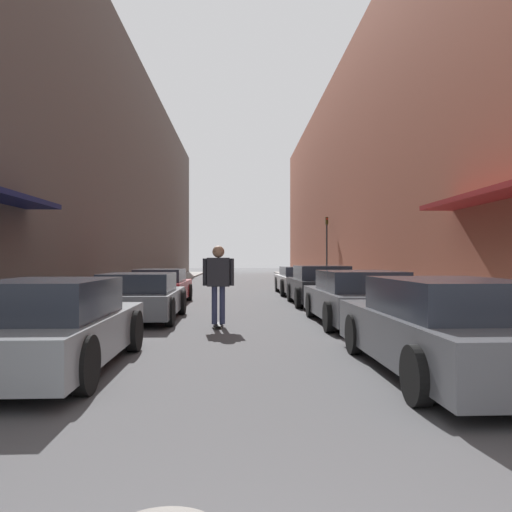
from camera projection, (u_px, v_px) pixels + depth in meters
The scene contains 14 objects.
ground at pixel (241, 293), 22.69m from camera, with size 118.23×118.23×0.00m, color #424244.
curb_strip_left at pixel (157, 286), 27.90m from camera, with size 1.80×53.74×0.12m.
curb_strip_right at pixel (323, 285), 28.22m from camera, with size 1.80×53.74×0.12m.
building_row_left at pixel (105, 174), 27.83m from camera, with size 4.90×53.74×12.63m.
building_row_right at pixel (374, 175), 28.35m from camera, with size 4.90×53.74×12.67m.
parked_car_left_0 at pixel (52, 326), 6.99m from camera, with size 1.87×4.37×1.28m.
parked_car_left_1 at pixel (140, 297), 12.69m from camera, with size 2.03×4.00×1.20m.
parked_car_left_2 at pixel (161, 287), 17.40m from camera, with size 1.90×3.91×1.21m.
parked_car_right_0 at pixel (445, 328), 6.73m from camera, with size 1.95×4.71×1.30m.
parked_car_right_1 at pixel (358, 298), 11.95m from camera, with size 2.08×4.50×1.28m.
parked_car_right_2 at pixel (320, 286), 16.98m from camera, with size 1.97×4.08×1.33m.
parked_car_right_3 at pixel (300, 280), 22.18m from camera, with size 2.02×4.82×1.21m.
skateboarder at pixel (218, 277), 11.42m from camera, with size 0.72×0.78×1.87m.
traffic_light at pixel (327, 243), 30.38m from camera, with size 0.16×0.22×3.98m.
Camera 1 is at (-0.10, -1.21, 1.57)m, focal length 35.00 mm.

